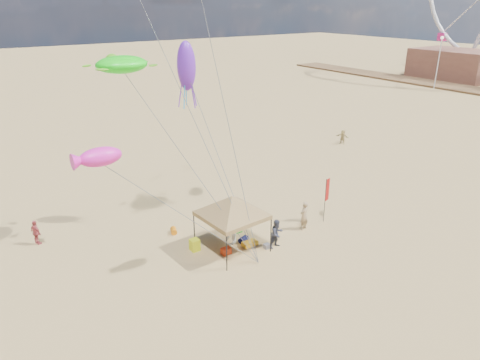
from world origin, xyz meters
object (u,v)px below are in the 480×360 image
Objects in this scene: person_near_a at (304,216)px; person_far_a at (36,233)px; canopy_tent at (232,198)px; person_near_c at (233,231)px; cooler_red at (226,251)px; cooler_blue at (249,216)px; person_far_c at (343,137)px; chair_green at (237,227)px; chair_yellow at (195,245)px; lamp_north at (440,54)px; beach_cart at (250,243)px; feather_flag at (327,193)px; person_near_b at (277,234)px.

person_far_a is (-14.21, 7.56, -0.17)m from person_near_a.
person_near_c is at bearing 52.33° from canopy_tent.
person_near_c is (0.97, 0.74, 0.66)m from cooler_red.
person_far_c is at bearing 24.94° from cooler_blue.
chair_yellow is (-3.25, -0.43, 0.00)m from chair_green.
person_near_a is 0.23× the size of lamp_north.
chair_yellow is 0.78× the size of beach_cart.
canopy_tent is 3.12m from cooler_red.
lamp_north is at bearing 87.57° from person_far_c.
chair_green is at bearing -148.72° from cooler_blue.
canopy_tent reaches higher than chair_yellow.
person_far_a is at bearing 141.02° from chair_yellow.
beach_cart is at bearing -18.06° from person_near_a.
lamp_north is at bearing -170.23° from person_near_a.
person_near_a reaches higher than chair_green.
chair_yellow is at bearing 152.79° from beach_cart.
cooler_red is 23.81m from person_far_c.
cooler_red is at bearing 178.31° from feather_flag.
person_far_c is 37.81m from lamp_north.
chair_green is 0.78× the size of beach_cart.
person_far_a is at bearing 155.05° from feather_flag.
cooler_blue is 0.29× the size of person_near_a.
lamp_north is at bearing 21.87° from chair_green.
canopy_tent is 7.12m from feather_flag.
cooler_red is 11.26m from person_far_a.
feather_flag is 4.27× the size of chair_green.
canopy_tent reaches higher than cooler_red.
person_far_c is (19.53, 11.05, 0.53)m from beach_cart.
person_near_a is (5.06, -0.51, -2.30)m from canopy_tent.
chair_green is 11.90m from person_far_a.
lamp_north reaches higher than cooler_blue.
person_near_b is at bearing -37.06° from beach_cart.
lamp_north is at bearing 22.76° from canopy_tent.
lamp_north is at bearing 23.43° from beach_cart.
person_near_c is (-4.67, 1.01, -0.09)m from person_near_a.
cooler_blue is at bearing 141.47° from feather_flag.
person_near_a reaches higher than person_far_a.
cooler_red is 0.29× the size of person_near_a.
person_near_a is 56.33m from lamp_north.
cooler_red is 1.39m from person_near_c.
chair_yellow is 0.45× the size of person_far_a.
person_far_a reaches higher than chair_yellow.
person_near_a is at bearing -154.76° from lamp_north.
cooler_blue is 4.05m from person_near_b.
chair_yellow reaches higher than cooler_red.
person_near_b is (0.86, -2.85, 0.53)m from chair_green.
cooler_blue is at bearing -158.46° from lamp_north.
feather_flag is 2.21m from person_near_a.
chair_green is 0.41× the size of person_near_c.
cooler_red is at bearing -150.33° from person_far_a.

